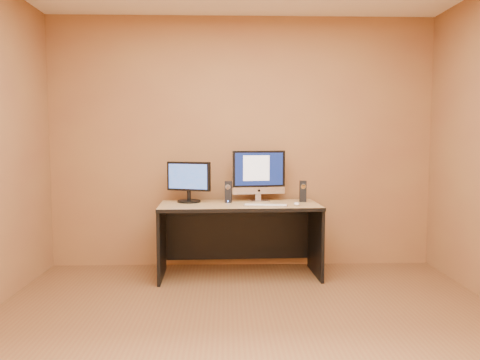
{
  "coord_description": "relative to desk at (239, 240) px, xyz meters",
  "views": [
    {
      "loc": [
        -0.17,
        -2.91,
        1.34
      ],
      "look_at": [
        -0.04,
        1.48,
        0.95
      ],
      "focal_mm": 35.0,
      "sensor_mm": 36.0,
      "label": 1
    }
  ],
  "objects": [
    {
      "name": "keyboard",
      "position": [
        0.24,
        -0.16,
        0.36
      ],
      "size": [
        0.43,
        0.17,
        0.02
      ],
      "primitive_type": "cube",
      "rotation": [
        0.0,
        0.0,
        -0.15
      ],
      "color": "#B9B9BD",
      "rests_on": "desk"
    },
    {
      "name": "cable_a",
      "position": [
        0.25,
        0.26,
        0.36
      ],
      "size": [
        0.12,
        0.18,
        0.01
      ],
      "primitive_type": "cylinder",
      "rotation": [
        1.57,
        0.0,
        0.59
      ],
      "color": "black",
      "rests_on": "desk"
    },
    {
      "name": "speaker_left",
      "position": [
        -0.11,
        0.11,
        0.46
      ],
      "size": [
        0.07,
        0.08,
        0.21
      ],
      "primitive_type": null,
      "rotation": [
        0.0,
        0.0,
        -0.14
      ],
      "color": "black",
      "rests_on": "desk"
    },
    {
      "name": "cable_b",
      "position": [
        0.21,
        0.26,
        0.36
      ],
      "size": [
        0.06,
        0.17,
        0.01
      ],
      "primitive_type": "cylinder",
      "rotation": [
        1.57,
        0.0,
        -0.3
      ],
      "color": "black",
      "rests_on": "desk"
    },
    {
      "name": "second_monitor",
      "position": [
        -0.5,
        0.14,
        0.56
      ],
      "size": [
        0.51,
        0.37,
        0.4
      ],
      "primitive_type": null,
      "rotation": [
        0.0,
        0.0,
        -0.34
      ],
      "color": "black",
      "rests_on": "desk"
    },
    {
      "name": "speaker_right",
      "position": [
        0.64,
        0.14,
        0.46
      ],
      "size": [
        0.07,
        0.07,
        0.21
      ],
      "primitive_type": null,
      "rotation": [
        0.0,
        0.0,
        -0.07
      ],
      "color": "black",
      "rests_on": "desk"
    },
    {
      "name": "mouse",
      "position": [
        0.54,
        -0.13,
        0.37
      ],
      "size": [
        0.06,
        0.1,
        0.03
      ],
      "primitive_type": "ellipsoid",
      "rotation": [
        0.0,
        0.0,
        -0.07
      ],
      "color": "white",
      "rests_on": "desk"
    },
    {
      "name": "walls",
      "position": [
        0.04,
        -1.58,
        0.94
      ],
      "size": [
        4.0,
        4.0,
        2.6
      ],
      "primitive_type": null,
      "color": "olive",
      "rests_on": "ground"
    },
    {
      "name": "desk",
      "position": [
        0.0,
        0.0,
        0.0
      ],
      "size": [
        1.56,
        0.73,
        0.71
      ],
      "primitive_type": null,
      "rotation": [
        0.0,
        0.0,
        0.04
      ],
      "color": "tan",
      "rests_on": "ground"
    },
    {
      "name": "floor",
      "position": [
        0.04,
        -1.58,
        -0.36
      ],
      "size": [
        4.0,
        4.0,
        0.0
      ],
      "primitive_type": "plane",
      "color": "brown",
      "rests_on": "ground"
    },
    {
      "name": "imac",
      "position": [
        0.21,
        0.2,
        0.62
      ],
      "size": [
        0.57,
        0.28,
        0.53
      ],
      "primitive_type": null,
      "rotation": [
        0.0,
        0.0,
        0.14
      ],
      "color": "#B6B6BA",
      "rests_on": "desk"
    }
  ]
}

